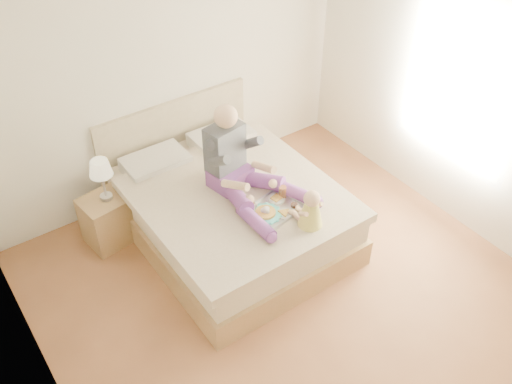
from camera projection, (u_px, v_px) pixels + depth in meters
room at (313, 158)px, 4.07m from camera, size 4.02×4.22×2.71m
bed at (227, 207)px, 5.47m from camera, size 1.70×2.18×1.00m
nightstand at (107, 220)px, 5.42m from camera, size 0.46×0.42×0.51m
lamp at (101, 170)px, 5.07m from camera, size 0.21×0.21×0.43m
adult at (239, 168)px, 5.06m from camera, size 0.73×1.08×0.85m
tray at (273, 208)px, 4.97m from camera, size 0.52×0.44×0.13m
baby at (310, 211)px, 4.77m from camera, size 0.23×0.32×0.35m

